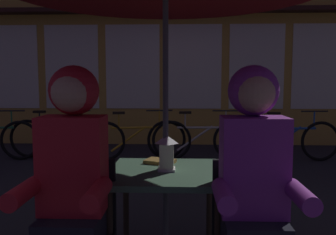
# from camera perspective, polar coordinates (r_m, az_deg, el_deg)

# --- Properties ---
(cafe_table) EXTENTS (0.72, 0.72, 0.74)m
(cafe_table) POSITION_cam_1_polar(r_m,az_deg,el_deg) (2.37, -0.38, -10.78)
(cafe_table) COLOR #42664C
(cafe_table) RESTS_ON ground_plane
(lantern) EXTENTS (0.11, 0.11, 0.23)m
(lantern) POSITION_cam_1_polar(r_m,az_deg,el_deg) (2.31, -0.22, -5.50)
(lantern) COLOR white
(lantern) RESTS_ON cafe_table
(chair_left) EXTENTS (0.40, 0.40, 0.87)m
(chair_left) POSITION_cam_1_polar(r_m,az_deg,el_deg) (2.15, -14.31, -16.96)
(chair_left) COLOR black
(chair_left) RESTS_ON ground_plane
(chair_right) EXTENTS (0.40, 0.40, 0.87)m
(chair_right) POSITION_cam_1_polar(r_m,az_deg,el_deg) (2.11, 12.98, -17.42)
(chair_right) COLOR black
(chair_right) RESTS_ON ground_plane
(person_left_hooded) EXTENTS (0.45, 0.56, 1.40)m
(person_left_hooded) POSITION_cam_1_polar(r_m,az_deg,el_deg) (1.99, -15.04, -8.03)
(person_left_hooded) COLOR black
(person_left_hooded) RESTS_ON ground_plane
(person_right_hooded) EXTENTS (0.45, 0.56, 1.40)m
(person_right_hooded) POSITION_cam_1_polar(r_m,az_deg,el_deg) (1.94, 13.54, -8.33)
(person_right_hooded) COLOR black
(person_right_hooded) RESTS_ON ground_plane
(bicycle_second) EXTENTS (1.68, 0.19, 0.84)m
(bicycle_second) POSITION_cam_1_polar(r_m,az_deg,el_deg) (6.39, -17.37, -3.15)
(bicycle_second) COLOR black
(bicycle_second) RESTS_ON ground_plane
(bicycle_third) EXTENTS (1.66, 0.37, 0.84)m
(bicycle_third) POSITION_cam_1_polar(r_m,az_deg,el_deg) (6.00, -5.09, -3.49)
(bicycle_third) COLOR black
(bicycle_third) RESTS_ON ground_plane
(bicycle_fourth) EXTENTS (1.68, 0.10, 0.84)m
(bicycle_fourth) POSITION_cam_1_polar(r_m,az_deg,el_deg) (6.01, 5.42, -3.47)
(bicycle_fourth) COLOR black
(bicycle_fourth) RESTS_ON ground_plane
(bicycle_fifth) EXTENTS (1.68, 0.20, 0.84)m
(bicycle_fifth) POSITION_cam_1_polar(r_m,az_deg,el_deg) (6.19, 18.81, -3.48)
(bicycle_fifth) COLOR black
(bicycle_fifth) RESTS_ON ground_plane
(book) EXTENTS (0.24, 0.20, 0.02)m
(book) POSITION_cam_1_polar(r_m,az_deg,el_deg) (2.54, -1.27, -6.98)
(book) COLOR olive
(book) RESTS_ON cafe_table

